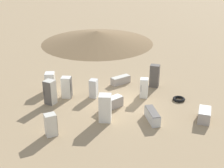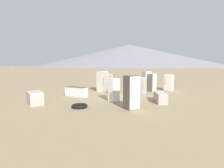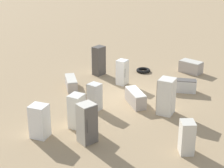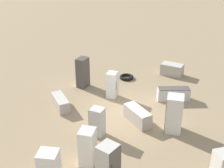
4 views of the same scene
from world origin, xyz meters
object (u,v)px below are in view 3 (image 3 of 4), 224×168
discarded_fridge_8 (87,123)px  discarded_fridge_3 (136,98)px  discarded_fridge_2 (71,83)px  discarded_fridge_5 (191,67)px  discarded_fridge_0 (180,85)px  scrap_tire (143,70)px  discarded_fridge_6 (166,96)px  discarded_fridge_11 (94,97)px  discarded_fridge_9 (187,137)px  discarded_fridge_10 (122,72)px  discarded_fridge_7 (77,111)px  discarded_fridge_1 (99,61)px  discarded_fridge_4 (40,121)px

discarded_fridge_8 → discarded_fridge_3: bearing=-160.7°
discarded_fridge_2 → discarded_fridge_5: 8.13m
discarded_fridge_0 → scrap_tire: 3.85m
discarded_fridge_6 → discarded_fridge_11: discarded_fridge_6 is taller
discarded_fridge_6 → discarded_fridge_8: (-4.39, 1.84, -0.03)m
discarded_fridge_0 → discarded_fridge_5: discarded_fridge_5 is taller
discarded_fridge_5 → discarded_fridge_0: bearing=18.9°
discarded_fridge_3 → scrap_tire: 5.23m
discarded_fridge_9 → discarded_fridge_10: discarded_fridge_10 is taller
discarded_fridge_0 → discarded_fridge_8: 7.66m
discarded_fridge_7 → discarded_fridge_8: (-0.91, -1.20, 0.09)m
discarded_fridge_10 → discarded_fridge_6: bearing=59.8°
scrap_tire → discarded_fridge_11: bearing=-176.8°
discarded_fridge_7 → discarded_fridge_6: bearing=45.1°
discarded_fridge_2 → discarded_fridge_6: size_ratio=0.86×
discarded_fridge_5 → discarded_fridge_8: bearing=5.0°
discarded_fridge_3 → discarded_fridge_11: bearing=-2.1°
discarded_fridge_7 → discarded_fridge_5: bearing=74.6°
discarded_fridge_6 → discarded_fridge_2: bearing=82.9°
discarded_fridge_0 → discarded_fridge_1: 5.66m
discarded_fridge_1 → discarded_fridge_11: 5.29m
discarded_fridge_1 → scrap_tire: 3.12m
discarded_fridge_8 → discarded_fridge_4: bearing=-52.1°
discarded_fridge_5 → discarded_fridge_9: size_ratio=1.06×
discarded_fridge_11 → discarded_fridge_5: bearing=-9.9°
discarded_fridge_10 → discarded_fridge_5: bearing=146.6°
discarded_fridge_2 → scrap_tire: size_ratio=1.75×
discarded_fridge_4 → discarded_fridge_5: (11.62, -2.96, -0.39)m
discarded_fridge_7 → discarded_fridge_10: 5.90m
discarded_fridge_2 → discarded_fridge_11: 3.34m
discarded_fridge_2 → discarded_fridge_7: (-3.77, -3.16, 0.51)m
discarded_fridge_3 → discarded_fridge_11: (-1.64, 1.56, 0.33)m
discarded_fridge_4 → discarded_fridge_10: size_ratio=1.00×
discarded_fridge_1 → discarded_fridge_2: bearing=-173.3°
discarded_fridge_6 → discarded_fridge_0: bearing=3.1°
discarded_fridge_2 → discarded_fridge_3: 4.38m
discarded_fridge_8 → discarded_fridge_9: 4.29m
discarded_fridge_0 → discarded_fridge_10: bearing=-97.5°
discarded_fridge_1 → discarded_fridge_9: (-6.10, -8.26, -0.22)m
scrap_tire → discarded_fridge_0: bearing=-120.0°
discarded_fridge_0 → discarded_fridge_4: (-8.20, 3.53, 0.41)m
discarded_fridge_1 → discarded_fridge_5: 6.13m
discarded_fridge_4 → scrap_tire: discarded_fridge_4 is taller
discarded_fridge_3 → discarded_fridge_7: discarded_fridge_7 is taller
discarded_fridge_10 → discarded_fridge_11: discarded_fridge_10 is taller
discarded_fridge_3 → discarded_fridge_7: (-3.66, 1.22, 0.44)m
discarded_fridge_5 → scrap_tire: size_ratio=1.66×
discarded_fridge_0 → discarded_fridge_11: (-4.57, 2.97, 0.35)m
discarded_fridge_3 → discarded_fridge_11: discarded_fridge_11 is taller
discarded_fridge_5 → discarded_fridge_9: 10.05m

